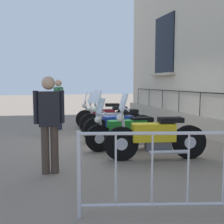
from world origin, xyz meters
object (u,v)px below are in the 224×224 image
(motorcycle_green, at_px, (128,132))
(pedestrian_standing, at_px, (49,119))
(pedestrian_walking, at_px, (59,101))
(motorcycle_blue, at_px, (119,125))
(motorcycle_silver, at_px, (111,121))
(crowd_barrier, at_px, (170,171))
(bollard, at_px, (44,121))
(motorcycle_maroon, at_px, (103,116))
(motorcycle_yellow, at_px, (155,137))

(motorcycle_green, height_order, pedestrian_standing, pedestrian_standing)
(pedestrian_walking, bearing_deg, motorcycle_blue, 121.46)
(pedestrian_walking, bearing_deg, motorcycle_silver, 139.57)
(crowd_barrier, distance_m, pedestrian_walking, 6.67)
(motorcycle_blue, relative_size, motorcycle_green, 1.01)
(motorcycle_silver, distance_m, bollard, 2.04)
(motorcycle_silver, relative_size, pedestrian_standing, 1.21)
(motorcycle_blue, relative_size, pedestrian_standing, 1.25)
(motorcycle_green, distance_m, bollard, 3.00)
(motorcycle_maroon, xyz_separation_m, pedestrian_standing, (2.18, 4.42, 0.55))
(motorcycle_silver, bearing_deg, pedestrian_walking, -40.43)
(motorcycle_yellow, bearing_deg, motorcycle_blue, -87.36)
(motorcycle_silver, xyz_separation_m, motorcycle_yellow, (-0.02, 3.07, 0.06))
(motorcycle_maroon, distance_m, crowd_barrier, 6.54)
(motorcycle_yellow, bearing_deg, motorcycle_green, -76.53)
(motorcycle_yellow, bearing_deg, pedestrian_walking, -70.99)
(motorcycle_green, distance_m, motorcycle_yellow, 0.99)
(crowd_barrier, height_order, bollard, crowd_barrier)
(motorcycle_maroon, height_order, motorcycle_green, motorcycle_maroon)
(motorcycle_yellow, height_order, pedestrian_standing, pedestrian_standing)
(motorcycle_maroon, xyz_separation_m, motorcycle_green, (0.25, 3.20, 0.01))
(motorcycle_maroon, height_order, pedestrian_standing, pedestrian_standing)
(motorcycle_blue, bearing_deg, bollard, -34.03)
(motorcycle_blue, xyz_separation_m, pedestrian_standing, (2.06, 2.30, 0.54))
(motorcycle_blue, distance_m, crowd_barrier, 4.43)
(motorcycle_green, height_order, crowd_barrier, motorcycle_green)
(motorcycle_maroon, bearing_deg, motorcycle_yellow, 89.68)
(motorcycle_blue, relative_size, motorcycle_yellow, 1.00)
(crowd_barrier, xyz_separation_m, pedestrian_standing, (1.24, -2.05, 0.41))
(motorcycle_silver, xyz_separation_m, motorcycle_green, (0.21, 2.11, 0.02))
(motorcycle_blue, bearing_deg, crowd_barrier, 79.35)
(motorcycle_maroon, distance_m, bollard, 2.21)
(motorcycle_green, relative_size, bollard, 2.35)
(motorcycle_silver, bearing_deg, crowd_barrier, 80.54)
(motorcycle_silver, height_order, pedestrian_standing, pedestrian_standing)
(motorcycle_yellow, bearing_deg, crowd_barrier, 68.40)
(motorcycle_maroon, height_order, motorcycle_silver, motorcycle_silver)
(motorcycle_yellow, distance_m, pedestrian_walking, 4.61)
(bollard, distance_m, pedestrian_standing, 3.65)
(motorcycle_blue, distance_m, bollard, 2.35)
(motorcycle_green, xyz_separation_m, crowd_barrier, (0.68, 3.27, 0.13))
(crowd_barrier, relative_size, pedestrian_walking, 1.25)
(motorcycle_maroon, bearing_deg, motorcycle_green, 85.46)
(motorcycle_blue, relative_size, bollard, 2.37)
(motorcycle_blue, height_order, motorcycle_green, motorcycle_blue)
(pedestrian_walking, bearing_deg, motorcycle_green, 110.53)
(motorcycle_silver, bearing_deg, motorcycle_maroon, -92.09)
(pedestrian_walking, bearing_deg, motorcycle_maroon, 173.63)
(motorcycle_green, bearing_deg, motorcycle_blue, -97.17)
(motorcycle_blue, height_order, bollard, motorcycle_blue)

